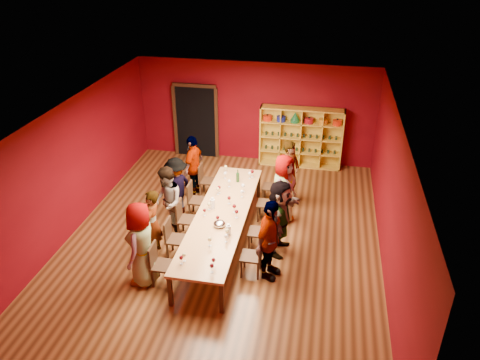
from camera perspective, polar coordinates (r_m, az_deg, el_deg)
name	(u,v)px	position (r m, az deg, el deg)	size (l,w,h in m)	color
room_shell	(221,184)	(9.93, -2.33, -0.46)	(7.10, 9.10, 3.04)	#522D15
tasting_table	(222,216)	(10.33, -2.25, -4.37)	(1.10, 4.50, 0.75)	#B7804C
doorway	(196,121)	(14.41, -5.34, 7.17)	(1.40, 0.17, 2.30)	black
shelving_unit	(301,134)	(13.85, 7.44, 5.54)	(2.40, 0.40, 1.80)	gold
chair_person_left_0	(159,262)	(9.45, -9.87, -9.84)	(0.42, 0.42, 0.89)	black
person_left_0	(142,244)	(9.32, -11.92, -7.65)	(0.87, 0.47, 1.78)	#141D38
chair_person_left_1	(173,236)	(10.12, -8.16, -6.82)	(0.42, 0.42, 0.89)	black
person_left_1	(152,223)	(10.11, -10.63, -5.22)	(0.56, 0.41, 1.54)	#5D81C0
chair_person_left_2	(184,217)	(10.74, -6.86, -4.48)	(0.42, 0.42, 0.89)	black
person_left_2	(167,202)	(10.66, -8.84, -2.68)	(0.82, 0.45, 1.69)	beige
chair_person_left_3	(194,198)	(11.44, -5.59, -2.19)	(0.42, 0.42, 0.89)	black
person_left_3	(176,187)	(11.44, -7.75, -0.84)	(0.98, 0.40, 1.52)	#131A36
chair_person_left_4	(205,178)	(12.31, -4.28, 0.19)	(0.42, 0.42, 0.89)	black
person_left_4	(194,166)	(12.23, -5.68, 1.73)	(0.98, 0.45, 1.68)	#5F8CC4
chair_person_right_1	(255,254)	(9.52, 1.87, -9.03)	(0.42, 0.42, 0.89)	black
person_right_1	(269,240)	(9.27, 3.61, -7.33)	(1.03, 0.47, 1.75)	beige
chair_person_right_2	(262,230)	(10.24, 2.67, -6.09)	(0.42, 0.42, 0.89)	black
person_right_2	(280,217)	(10.00, 4.89, -4.56)	(1.60, 0.46, 1.73)	#CB8889
chair_person_right_3	(269,202)	(11.26, 3.60, -2.64)	(0.42, 0.42, 0.89)	black
person_right_3	(283,189)	(11.05, 5.27, -1.14)	(0.85, 0.46, 1.74)	#CC8997
chair_person_right_4	(274,185)	(12.00, 4.15, -0.58)	(0.42, 0.42, 0.89)	black
person_right_4	(290,173)	(11.80, 6.12, 0.84)	(0.63, 0.46, 1.74)	#151B3C
wine_glass_0	(212,266)	(8.59, -3.47, -10.44)	(0.08, 0.08, 0.20)	white
wine_glass_1	(226,167)	(11.98, -1.75, 1.58)	(0.08, 0.08, 0.20)	white
wine_glass_2	(252,172)	(11.73, 1.51, 1.01)	(0.08, 0.08, 0.21)	white
wine_glass_3	(210,240)	(9.24, -3.72, -7.26)	(0.09, 0.09, 0.21)	white
wine_glass_4	(226,236)	(9.35, -1.72, -6.89)	(0.07, 0.07, 0.18)	white
wine_glass_5	(229,198)	(10.59, -1.34, -2.25)	(0.08, 0.08, 0.20)	white
wine_glass_6	(205,211)	(10.19, -4.34, -3.74)	(0.07, 0.07, 0.18)	white
wine_glass_7	(181,258)	(8.84, -7.19, -9.42)	(0.08, 0.08, 0.19)	white
wine_glass_8	(218,218)	(9.92, -2.75, -4.63)	(0.07, 0.07, 0.18)	white
wine_glass_9	(229,182)	(11.29, -1.33, -0.20)	(0.08, 0.08, 0.20)	white
wine_glass_10	(225,174)	(11.69, -1.84, 0.78)	(0.07, 0.07, 0.18)	white
wine_glass_11	(209,204)	(10.39, -3.81, -3.00)	(0.08, 0.08, 0.19)	white
wine_glass_12	(237,212)	(10.08, -0.42, -3.93)	(0.08, 0.08, 0.20)	white
wine_glass_13	(242,192)	(10.86, 0.24, -1.47)	(0.07, 0.07, 0.18)	white
wine_glass_14	(227,231)	(9.47, -1.60, -6.27)	(0.08, 0.08, 0.20)	white
wine_glass_15	(243,186)	(11.05, 0.38, -0.74)	(0.09, 0.09, 0.22)	white
wine_glass_16	(213,260)	(8.74, -3.25, -9.75)	(0.07, 0.07, 0.18)	white
wine_glass_17	(234,207)	(10.26, -0.70, -3.26)	(0.09, 0.09, 0.21)	white
wine_glass_18	(219,188)	(11.03, -2.56, -0.95)	(0.08, 0.08, 0.20)	white
wine_glass_19	(218,189)	(10.96, -2.73, -1.15)	(0.08, 0.08, 0.19)	white
wine_glass_20	(184,255)	(8.91, -6.85, -9.10)	(0.08, 0.08, 0.19)	white
wine_glass_21	(250,174)	(11.66, 1.18, 0.77)	(0.08, 0.08, 0.19)	white
spittoon_bowl	(219,224)	(9.86, -2.52, -5.36)	(0.26, 0.26, 0.14)	#B5B7BC
carafe_a	(213,204)	(10.44, -3.36, -2.89)	(0.13, 0.13, 0.27)	white
carafe_b	(229,230)	(9.57, -1.41, -6.09)	(0.12, 0.12, 0.26)	white
wine_bottle	(238,177)	(11.53, -0.28, 0.35)	(0.10, 0.10, 0.33)	#163C19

